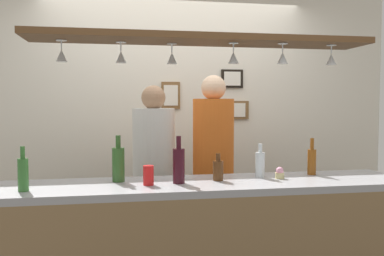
# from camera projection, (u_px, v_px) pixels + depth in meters

# --- Properties ---
(back_wall) EXTENTS (4.40, 0.06, 2.60)m
(back_wall) POSITION_uv_depth(u_px,v_px,m) (174.00, 125.00, 4.07)
(back_wall) COLOR silver
(back_wall) RESTS_ON ground_plane
(bar_counter) EXTENTS (2.70, 0.55, 1.01)m
(bar_counter) POSITION_uv_depth(u_px,v_px,m) (209.00, 239.00, 2.54)
(bar_counter) COLOR #99999E
(bar_counter) RESTS_ON ground_plane
(overhead_glass_rack) EXTENTS (2.20, 0.36, 0.04)m
(overhead_glass_rack) POSITION_uv_depth(u_px,v_px,m) (203.00, 39.00, 2.66)
(overhead_glass_rack) COLOR brown
(hanging_wineglass_far_left) EXTENTS (0.07, 0.07, 0.13)m
(hanging_wineglass_far_left) POSITION_uv_depth(u_px,v_px,m) (62.00, 55.00, 2.55)
(hanging_wineglass_far_left) COLOR silver
(hanging_wineglass_far_left) RESTS_ON overhead_glass_rack
(hanging_wineglass_left) EXTENTS (0.07, 0.07, 0.13)m
(hanging_wineglass_left) POSITION_uv_depth(u_px,v_px,m) (121.00, 56.00, 2.63)
(hanging_wineglass_left) COLOR silver
(hanging_wineglass_left) RESTS_ON overhead_glass_rack
(hanging_wineglass_center_left) EXTENTS (0.07, 0.07, 0.13)m
(hanging_wineglass_center_left) POSITION_uv_depth(u_px,v_px,m) (172.00, 58.00, 2.70)
(hanging_wineglass_center_left) COLOR silver
(hanging_wineglass_center_left) RESTS_ON overhead_glass_rack
(hanging_wineglass_center) EXTENTS (0.07, 0.07, 0.13)m
(hanging_wineglass_center) POSITION_uv_depth(u_px,v_px,m) (233.00, 57.00, 2.67)
(hanging_wineglass_center) COLOR silver
(hanging_wineglass_center) RESTS_ON overhead_glass_rack
(hanging_wineglass_center_right) EXTENTS (0.07, 0.07, 0.13)m
(hanging_wineglass_center_right) POSITION_uv_depth(u_px,v_px,m) (283.00, 57.00, 2.69)
(hanging_wineglass_center_right) COLOR silver
(hanging_wineglass_center_right) RESTS_ON overhead_glass_rack
(hanging_wineglass_right) EXTENTS (0.07, 0.07, 0.13)m
(hanging_wineglass_right) POSITION_uv_depth(u_px,v_px,m) (331.00, 59.00, 2.76)
(hanging_wineglass_right) COLOR silver
(hanging_wineglass_right) RESTS_ON overhead_glass_rack
(person_middle_white_patterned_shirt) EXTENTS (0.34, 0.34, 1.66)m
(person_middle_white_patterned_shirt) POSITION_uv_depth(u_px,v_px,m) (154.00, 167.00, 3.36)
(person_middle_white_patterned_shirt) COLOR #2D334C
(person_middle_white_patterned_shirt) RESTS_ON ground_plane
(person_right_orange_shirt) EXTENTS (0.34, 0.34, 1.74)m
(person_right_orange_shirt) POSITION_uv_depth(u_px,v_px,m) (213.00, 158.00, 3.45)
(person_right_orange_shirt) COLOR #2D334C
(person_right_orange_shirt) RESTS_ON ground_plane
(bottle_beer_amber_tall) EXTENTS (0.06, 0.06, 0.26)m
(bottle_beer_amber_tall) POSITION_uv_depth(u_px,v_px,m) (312.00, 161.00, 2.93)
(bottle_beer_amber_tall) COLOR brown
(bottle_beer_amber_tall) RESTS_ON bar_counter
(bottle_wine_dark_red) EXTENTS (0.08, 0.08, 0.30)m
(bottle_wine_dark_red) POSITION_uv_depth(u_px,v_px,m) (179.00, 165.00, 2.62)
(bottle_wine_dark_red) COLOR #380F19
(bottle_wine_dark_red) RESTS_ON bar_counter
(bottle_soda_clear) EXTENTS (0.06, 0.06, 0.23)m
(bottle_soda_clear) POSITION_uv_depth(u_px,v_px,m) (260.00, 164.00, 2.83)
(bottle_soda_clear) COLOR silver
(bottle_soda_clear) RESTS_ON bar_counter
(bottle_beer_green_import) EXTENTS (0.06, 0.06, 0.26)m
(bottle_beer_green_import) POSITION_uv_depth(u_px,v_px,m) (23.00, 173.00, 2.38)
(bottle_beer_green_import) COLOR #336B2D
(bottle_beer_green_import) RESTS_ON bar_counter
(bottle_champagne_green) EXTENTS (0.08, 0.08, 0.30)m
(bottle_champagne_green) POSITION_uv_depth(u_px,v_px,m) (118.00, 163.00, 2.67)
(bottle_champagne_green) COLOR #2D5623
(bottle_champagne_green) RESTS_ON bar_counter
(bottle_beer_brown_stubby) EXTENTS (0.07, 0.07, 0.18)m
(bottle_beer_brown_stubby) POSITION_uv_depth(u_px,v_px,m) (218.00, 170.00, 2.71)
(bottle_beer_brown_stubby) COLOR #512D14
(bottle_beer_brown_stubby) RESTS_ON bar_counter
(drink_can) EXTENTS (0.07, 0.07, 0.12)m
(drink_can) POSITION_uv_depth(u_px,v_px,m) (148.00, 175.00, 2.56)
(drink_can) COLOR red
(drink_can) RESTS_ON bar_counter
(cupcake) EXTENTS (0.06, 0.06, 0.08)m
(cupcake) POSITION_uv_depth(u_px,v_px,m) (280.00, 173.00, 2.78)
(cupcake) COLOR beige
(cupcake) RESTS_ON bar_counter
(picture_frame_upper_small) EXTENTS (0.22, 0.02, 0.18)m
(picture_frame_upper_small) POSITION_uv_depth(u_px,v_px,m) (232.00, 79.00, 4.10)
(picture_frame_upper_small) COLOR black
(picture_frame_upper_small) RESTS_ON back_wall
(picture_frame_lower_pair) EXTENTS (0.30, 0.02, 0.18)m
(picture_frame_lower_pair) POSITION_uv_depth(u_px,v_px,m) (234.00, 110.00, 4.13)
(picture_frame_lower_pair) COLOR brown
(picture_frame_lower_pair) RESTS_ON back_wall
(picture_frame_crest) EXTENTS (0.18, 0.02, 0.26)m
(picture_frame_crest) POSITION_uv_depth(u_px,v_px,m) (171.00, 95.00, 4.01)
(picture_frame_crest) COLOR brown
(picture_frame_crest) RESTS_ON back_wall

